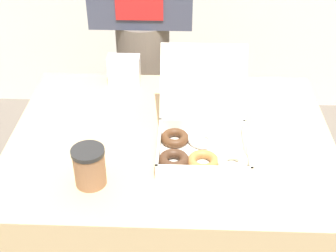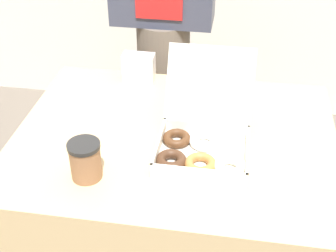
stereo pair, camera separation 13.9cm
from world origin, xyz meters
The scene contains 5 objects.
table centered at (0.00, 0.00, 0.39)m, with size 1.05×0.81×0.78m.
donut_box centered at (0.09, -0.08, 0.82)m, with size 0.30×0.36×0.27m.
coffee_cup centered at (-0.22, -0.24, 0.84)m, with size 0.09×0.09×0.12m.
napkin_holder centered at (-0.19, 0.35, 0.83)m, with size 0.12×0.06×0.11m.
person_customer centered at (-0.14, 0.63, 0.97)m, with size 0.42×0.24×1.74m.
Camera 2 is at (0.18, -1.22, 1.67)m, focal length 50.00 mm.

